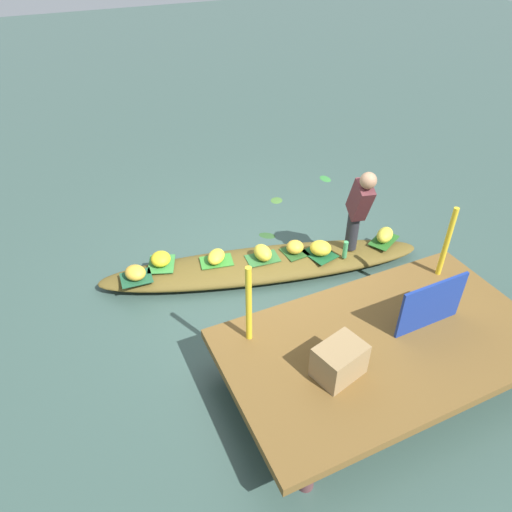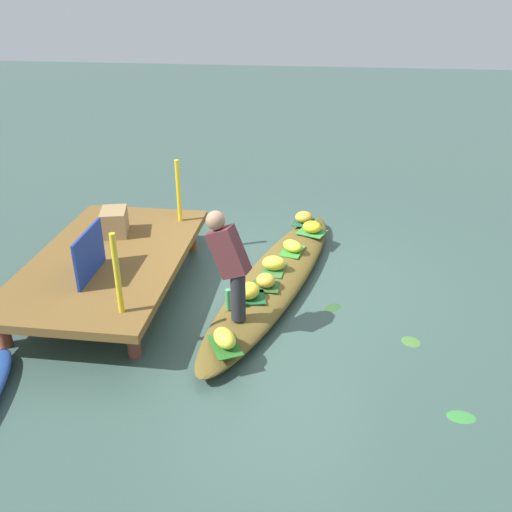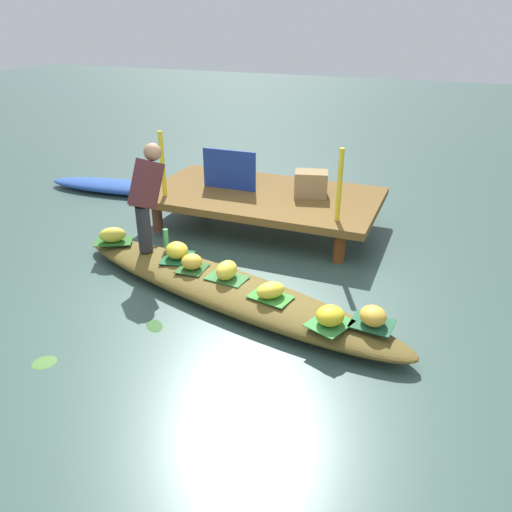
{
  "view_description": "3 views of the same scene",
  "coord_description": "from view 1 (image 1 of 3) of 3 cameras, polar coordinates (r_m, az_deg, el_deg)",
  "views": [
    {
      "loc": [
        2.18,
        4.45,
        3.97
      ],
      "look_at": [
        0.24,
        0.28,
        0.52
      ],
      "focal_mm": 33.55,
      "sensor_mm": 36.0,
      "label": 1
    },
    {
      "loc": [
        -6.11,
        -0.55,
        3.54
      ],
      "look_at": [
        0.01,
        0.24,
        0.42
      ],
      "focal_mm": 38.61,
      "sensor_mm": 36.0,
      "label": 2
    },
    {
      "loc": [
        2.04,
        -4.2,
        2.78
      ],
      "look_at": [
        0.2,
        0.42,
        0.34
      ],
      "focal_mm": 35.36,
      "sensor_mm": 36.0,
      "label": 3
    }
  ],
  "objects": [
    {
      "name": "banana_bunch_6",
      "position": [
        6.0,
        -14.2,
        -1.94
      ],
      "size": [
        0.33,
        0.35,
        0.17
      ],
      "primitive_type": "ellipsoid",
      "rotation": [
        0.0,
        0.0,
        2.06
      ],
      "color": "gold",
      "rests_on": "vendor_boat"
    },
    {
      "name": "banana_bunch_0",
      "position": [
        6.16,
        -11.29,
        -0.34
      ],
      "size": [
        0.31,
        0.33,
        0.17
      ],
      "primitive_type": "ellipsoid",
      "rotation": [
        0.0,
        0.0,
        4.45
      ],
      "color": "yellow",
      "rests_on": "vendor_boat"
    },
    {
      "name": "banana_bunch_4",
      "position": [
        6.69,
        15.11,
        2.44
      ],
      "size": [
        0.38,
        0.35,
        0.18
      ],
      "primitive_type": "ellipsoid",
      "rotation": [
        0.0,
        0.0,
        3.75
      ],
      "color": "gold",
      "rests_on": "vendor_boat"
    },
    {
      "name": "leaf_mat_5",
      "position": [
        6.18,
        0.79,
        -0.28
      ],
      "size": [
        0.44,
        0.31,
        0.01
      ],
      "primitive_type": "cube",
      "rotation": [
        0.0,
        0.0,
        3.04
      ],
      "color": "#316C32",
      "rests_on": "vendor_boat"
    },
    {
      "name": "drifting_plant_2",
      "position": [
        7.9,
        2.47,
        6.66
      ],
      "size": [
        0.29,
        0.29,
        0.01
      ],
      "primitive_type": "ellipsoid",
      "rotation": [
        0.0,
        0.0,
        0.86
      ],
      "color": "#457230",
      "rests_on": "ground"
    },
    {
      "name": "leaf_mat_2",
      "position": [
        6.32,
        7.64,
        0.26
      ],
      "size": [
        0.41,
        0.45,
        0.01
      ],
      "primitive_type": "cube",
      "rotation": [
        0.0,
        0.0,
        1.8
      ],
      "color": "#175129",
      "rests_on": "vendor_boat"
    },
    {
      "name": "banana_bunch_3",
      "position": [
        6.11,
        -4.77,
        -0.07
      ],
      "size": [
        0.35,
        0.36,
        0.15
      ],
      "primitive_type": "ellipsoid",
      "rotation": [
        0.0,
        0.0,
        4.01
      ],
      "color": "yellow",
      "rests_on": "vendor_boat"
    },
    {
      "name": "railing_post_west",
      "position": [
        5.68,
        21.8,
        1.53
      ],
      "size": [
        0.06,
        0.06,
        0.88
      ],
      "primitive_type": "cylinder",
      "color": "gold",
      "rests_on": "dock_platform"
    },
    {
      "name": "vendor_boat",
      "position": [
        6.28,
        0.93,
        -1.04
      ],
      "size": [
        4.3,
        1.76,
        0.23
      ],
      "primitive_type": "ellipsoid",
      "rotation": [
        0.0,
        0.0,
        -0.24
      ],
      "color": "brown",
      "rests_on": "ground"
    },
    {
      "name": "water_bottle",
      "position": [
        6.25,
        10.59,
        0.76
      ],
      "size": [
        0.06,
        0.06,
        0.24
      ],
      "primitive_type": "cylinder",
      "color": "#4BAA62",
      "rests_on": "vendor_boat"
    },
    {
      "name": "leaf_mat_0",
      "position": [
        6.2,
        -11.2,
        -0.94
      ],
      "size": [
        0.44,
        0.48,
        0.01
      ],
      "primitive_type": "cube",
      "rotation": [
        0.0,
        0.0,
        1.2
      ],
      "color": "#37843A",
      "rests_on": "vendor_boat"
    },
    {
      "name": "vendor_person",
      "position": [
        6.06,
        12.2,
        5.82
      ],
      "size": [
        0.29,
        0.49,
        1.22
      ],
      "color": "#28282D",
      "rests_on": "vendor_boat"
    },
    {
      "name": "leaf_mat_1",
      "position": [
        6.31,
        4.63,
        0.46
      ],
      "size": [
        0.31,
        0.33,
        0.01
      ],
      "primitive_type": "cube",
      "rotation": [
        0.0,
        0.0,
        1.63
      ],
      "color": "#265221",
      "rests_on": "vendor_boat"
    },
    {
      "name": "leaf_mat_6",
      "position": [
        6.05,
        -14.08,
        -2.54
      ],
      "size": [
        0.4,
        0.34,
        0.01
      ],
      "primitive_type": "cube",
      "rotation": [
        0.0,
        0.0,
        3.06
      ],
      "color": "#1F5434",
      "rests_on": "vendor_boat"
    },
    {
      "name": "banana_bunch_2",
      "position": [
        6.26,
        7.7,
        0.94
      ],
      "size": [
        0.37,
        0.37,
        0.19
      ],
      "primitive_type": "ellipsoid",
      "rotation": [
        0.0,
        0.0,
        5.63
      ],
      "color": "yellow",
      "rests_on": "vendor_boat"
    },
    {
      "name": "drifting_plant_1",
      "position": [
        8.64,
        8.26,
        9.12
      ],
      "size": [
        0.18,
        0.26,
        0.01
      ],
      "primitive_type": "ellipsoid",
      "rotation": [
        0.0,
        0.0,
        1.55
      ],
      "color": "#368238",
      "rests_on": "ground"
    },
    {
      "name": "leaf_mat_3",
      "position": [
        6.15,
        -4.73,
        -0.62
      ],
      "size": [
        0.46,
        0.35,
        0.01
      ],
      "primitive_type": "cube",
      "rotation": [
        0.0,
        0.0,
        2.94
      ],
      "color": "#36852E",
      "rests_on": "vendor_boat"
    },
    {
      "name": "canal_water",
      "position": [
        6.35,
        0.92,
        -1.87
      ],
      "size": [
        40.0,
        40.0,
        0.0
      ],
      "primitive_type": "plane",
      "color": "#364F47",
      "rests_on": "ground"
    },
    {
      "name": "dock_platform",
      "position": [
        4.98,
        15.05,
        -10.17
      ],
      "size": [
        3.2,
        1.8,
        0.49
      ],
      "color": "brown",
      "rests_on": "ground"
    },
    {
      "name": "railing_post_east",
      "position": [
        4.49,
        -0.87,
        -5.81
      ],
      "size": [
        0.06,
        0.06,
        0.88
      ],
      "primitive_type": "cylinder",
      "color": "gold",
      "rests_on": "dock_platform"
    },
    {
      "name": "produce_crate",
      "position": [
        4.43,
        9.9,
        -12.21
      ],
      "size": [
        0.5,
        0.42,
        0.34
      ],
      "primitive_type": "cube",
      "rotation": [
        0.0,
        0.0,
        0.25
      ],
      "color": "#93764C",
      "rests_on": "dock_platform"
    },
    {
      "name": "drifting_plant_0",
      "position": [
        7.03,
        1.34,
        2.47
      ],
      "size": [
        0.29,
        0.28,
        0.01
      ],
      "primitive_type": "ellipsoid",
      "rotation": [
        0.0,
        0.0,
        2.41
      ],
      "color": "#2A5024",
      "rests_on": "ground"
    },
    {
      "name": "banana_bunch_5",
      "position": [
        6.13,
        0.8,
        0.4
      ],
      "size": [
        0.22,
        0.31,
        0.19
      ],
      "primitive_type": "ellipsoid",
      "rotation": [
        0.0,
        0.0,
        1.61
      ],
      "color": "yellow",
      "rests_on": "vendor_boat"
    },
    {
      "name": "leaf_mat_4",
      "position": [
        6.74,
        14.99,
        1.82
      ],
      "size": [
        0.52,
        0.44,
        0.01
      ],
      "primitive_type": "cube",
      "rotation": [
        0.0,
        0.0,
        0.48
      ],
      "color": "#266020",
      "rests_on": "vendor_boat"
    },
    {
      "name": "banana_bunch_1",
      "position": [
        6.26,
        4.67,
        1.07
      ],
      "size": [
        0.31,
        0.31,
        0.17
      ],
      "primitive_type": "ellipsoid",
      "rotation": [
        0.0,
        0.0,
        5.31
      ],
      "color": "gold",
      "rests_on": "vendor_boat"
    },
    {
      "name": "market_banner",
      "position": [
        5.03,
        20.18,
        -5.49
      ],
      "size": [
        0.79,
        0.04,
        0.56
      ],
      "primitive_type": "cube",
      "rotation": [
        0.0,
        0.0,
        0.02
      ],
      "color": "navy",
      "rests_on": "dock_platform"
    }
  ]
}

